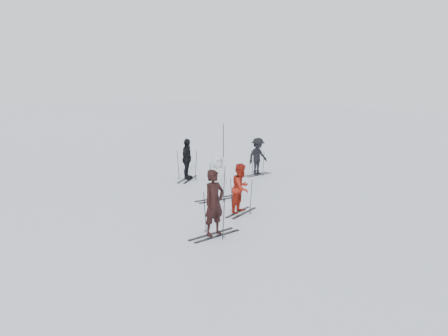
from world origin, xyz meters
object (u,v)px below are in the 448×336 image
piste_marker (223,141)px  skier_red (241,189)px  skier_grey (218,178)px  skier_near_dark (214,204)px  skier_uphill_left (187,160)px  skier_uphill_far (258,157)px

piste_marker → skier_red: bearing=-56.1°
skier_red → piste_marker: (-6.24, 9.28, 0.11)m
skier_red → skier_grey: (-1.59, 1.15, -0.02)m
skier_near_dark → skier_uphill_left: (-4.99, 5.82, -0.05)m
skier_uphill_far → skier_uphill_left: bearing=156.8°
skier_near_dark → piste_marker: 13.47m
skier_red → skier_uphill_left: (-4.50, 3.43, 0.07)m
skier_uphill_left → skier_red: bearing=-145.1°
piste_marker → skier_uphill_far: bearing=-41.6°
skier_near_dark → skier_red: skier_near_dark is taller
skier_uphill_far → skier_red: bearing=-140.7°
skier_near_dark → piste_marker: bearing=45.1°
skier_red → skier_uphill_far: size_ratio=0.97×
skier_near_dark → skier_red: bearing=26.7°
skier_near_dark → skier_uphill_left: size_ratio=1.05×
skier_red → skier_grey: bearing=52.5°
skier_grey → skier_uphill_far: bearing=33.0°
skier_grey → piste_marker: piste_marker is taller
skier_grey → skier_uphill_left: (-2.92, 2.28, 0.09)m
skier_red → skier_grey: 1.96m
skier_uphill_left → skier_grey: bearing=-145.9°
skier_uphill_far → piste_marker: 5.09m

